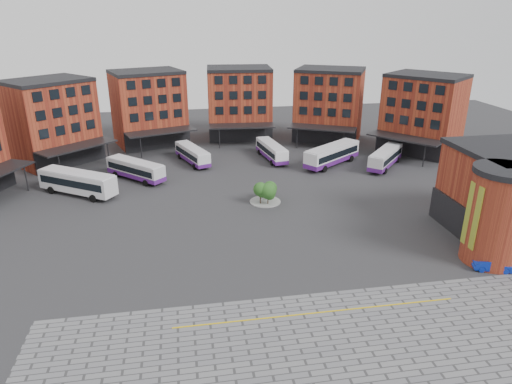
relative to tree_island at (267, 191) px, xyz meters
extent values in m
plane|color=#28282B|center=(-2.13, -11.57, -1.81)|extent=(160.00, 160.00, 0.00)
cube|color=slate|center=(-0.13, -33.57, -1.80)|extent=(50.00, 22.00, 0.02)
cube|color=gold|center=(-0.13, -25.57, -1.78)|extent=(26.00, 0.15, 0.02)
cylinder|color=black|center=(-34.65, 10.61, 0.19)|extent=(0.20, 0.20, 4.00)
cube|color=#993A21|center=(-33.58, 25.36, 5.19)|extent=(16.35, 16.13, 14.00)
cube|color=black|center=(-30.34, 21.75, 0.19)|extent=(10.00, 9.07, 4.00)
cube|color=black|center=(-33.58, 25.36, 12.49)|extent=(16.55, 16.35, 0.60)
cube|color=black|center=(-30.20, 21.61, 7.39)|extent=(8.60, 7.77, 8.00)
cube|color=black|center=(-28.76, 20.01, 2.19)|extent=(12.61, 11.97, 0.25)
cylinder|color=black|center=(-30.94, 15.63, 0.19)|extent=(0.20, 0.20, 4.00)
cylinder|color=black|center=(-24.18, 21.71, 0.19)|extent=(0.20, 0.20, 4.00)
cube|color=#993A21|center=(-17.43, 34.87, 5.19)|extent=(15.55, 13.69, 14.00)
cube|color=black|center=(-15.86, 30.28, 0.19)|extent=(12.45, 4.71, 4.00)
cube|color=black|center=(-17.43, 34.87, 12.49)|extent=(15.65, 13.97, 0.60)
cube|color=black|center=(-15.79, 30.10, 7.39)|extent=(10.87, 3.87, 8.00)
cube|color=black|center=(-15.09, 28.06, 2.19)|extent=(13.72, 8.39, 0.25)
cylinder|color=black|center=(-18.81, 24.88, 0.19)|extent=(0.20, 0.20, 4.00)
cylinder|color=black|center=(-10.20, 27.84, 0.19)|extent=(0.20, 0.20, 4.00)
cube|color=#993A21|center=(1.15, 37.32, 5.19)|extent=(13.67, 10.88, 14.00)
cube|color=black|center=(0.81, 32.48, 0.19)|extent=(13.00, 1.41, 4.00)
cube|color=black|center=(1.15, 37.32, 12.49)|extent=(13.69, 11.18, 0.60)
cube|color=black|center=(0.79, 32.28, 7.39)|extent=(11.42, 0.95, 8.00)
cube|color=black|center=(0.64, 30.13, 2.19)|extent=(13.28, 5.30, 0.25)
cylinder|color=black|center=(-4.02, 28.66, 0.19)|extent=(0.20, 0.20, 4.00)
cylinder|color=black|center=(5.06, 28.02, 0.19)|extent=(0.20, 0.20, 4.00)
cube|color=#993A21|center=(19.20, 32.31, 5.19)|extent=(16.12, 14.81, 14.00)
cube|color=black|center=(17.00, 27.99, 0.19)|extent=(11.81, 6.35, 4.00)
cube|color=black|center=(19.20, 32.31, 12.49)|extent=(16.26, 15.08, 0.60)
cube|color=black|center=(16.91, 27.81, 7.39)|extent=(10.26, 5.33, 8.00)
cube|color=black|center=(15.94, 25.89, 2.19)|extent=(13.58, 9.82, 0.25)
cylinder|color=black|center=(11.06, 26.35, 0.19)|extent=(0.20, 0.20, 4.00)
cylinder|color=black|center=(19.17, 22.22, 0.19)|extent=(0.20, 0.20, 4.00)
cube|color=#993A21|center=(33.87, 20.64, 5.19)|extent=(16.02, 16.39, 14.00)
cube|color=black|center=(30.16, 17.52, 0.19)|extent=(8.74, 10.28, 4.00)
cube|color=black|center=(33.87, 20.64, 12.49)|extent=(16.25, 16.58, 0.60)
cube|color=black|center=(30.00, 17.40, 7.39)|extent=(7.47, 8.86, 8.00)
cube|color=black|center=(28.36, 16.01, 2.19)|extent=(11.73, 12.79, 0.25)
cylinder|color=black|center=(24.05, 18.34, 0.19)|extent=(0.20, 0.20, 4.00)
cylinder|color=black|center=(29.90, 11.37, 0.19)|extent=(0.20, 0.20, 4.00)
cube|color=black|center=(20.77, -13.57, 0.19)|extent=(0.40, 12.00, 4.00)
cylinder|color=#993A21|center=(20.87, -19.57, 3.19)|extent=(6.00, 6.00, 10.00)
cylinder|color=black|center=(20.87, -19.57, 8.49)|extent=(6.40, 6.40, 0.60)
cube|color=yellow|center=(17.97, -19.57, 3.69)|extent=(0.12, 2.20, 7.00)
cylinder|color=gray|center=(-0.13, 0.43, -1.75)|extent=(4.40, 4.40, 0.12)
cylinder|color=#332114|center=(-0.93, -0.17, -1.01)|extent=(0.14, 0.14, 1.59)
sphere|color=#1A4E1E|center=(-0.93, -0.17, 0.41)|extent=(2.00, 2.00, 2.00)
sphere|color=#1A4E1E|center=(-0.73, -0.32, -0.06)|extent=(1.40, 1.40, 1.40)
cylinder|color=#332114|center=(0.67, 1.03, -1.15)|extent=(0.14, 0.14, 1.31)
sphere|color=#1A4E1E|center=(0.67, 1.03, 0.03)|extent=(2.02, 2.02, 2.02)
sphere|color=#1A4E1E|center=(0.87, 0.88, -0.36)|extent=(1.41, 1.41, 1.41)
cylinder|color=#332114|center=(0.07, -0.57, -1.08)|extent=(0.14, 0.14, 1.45)
sphere|color=#1A4E1E|center=(0.07, -0.57, 0.22)|extent=(2.28, 2.28, 2.28)
sphere|color=#1A4E1E|center=(0.27, -0.72, -0.21)|extent=(1.60, 1.60, 1.60)
cube|color=silver|center=(-26.78, 7.76, 0.21)|extent=(11.98, 9.24, 2.78)
cube|color=black|center=(-26.78, 7.76, 0.41)|extent=(11.18, 8.74, 1.08)
cube|color=silver|center=(-26.78, 7.76, 1.65)|extent=(11.50, 8.87, 0.14)
cube|color=black|center=(-31.90, 11.15, 0.46)|extent=(1.43, 2.08, 1.25)
cylinder|color=black|center=(-30.89, 8.78, -1.24)|extent=(1.13, 0.91, 1.13)
cylinder|color=black|center=(-29.33, 11.15, -1.24)|extent=(1.13, 0.91, 1.13)
cylinder|color=black|center=(-24.23, 4.38, -1.24)|extent=(1.13, 0.91, 1.13)
cylinder|color=black|center=(-22.67, 6.75, -1.24)|extent=(1.13, 0.91, 1.13)
cube|color=silver|center=(-18.90, 13.09, -0.02)|extent=(9.68, 9.56, 2.47)
cube|color=black|center=(-18.90, 13.09, 0.16)|extent=(9.09, 8.98, 0.96)
cube|color=silver|center=(-18.90, 13.09, 1.27)|extent=(9.29, 9.18, 0.12)
cube|color=black|center=(-22.79, 16.90, 0.21)|extent=(1.58, 1.61, 1.11)
cube|color=#561B7C|center=(-18.90, 13.09, -0.90)|extent=(9.73, 9.62, 0.71)
cylinder|color=black|center=(-22.32, 14.67, -1.30)|extent=(0.93, 0.92, 1.01)
cylinder|color=black|center=(-20.55, 16.47, -1.30)|extent=(0.93, 0.92, 1.01)
cylinder|color=black|center=(-17.25, 9.70, -1.30)|extent=(0.93, 0.92, 1.01)
cylinder|color=black|center=(-15.49, 11.50, -1.30)|extent=(0.93, 0.92, 1.01)
cube|color=silver|center=(-9.60, 20.22, -0.12)|extent=(5.97, 10.60, 2.33)
cube|color=black|center=(-9.60, 20.22, 0.05)|extent=(5.73, 9.84, 0.90)
cube|color=silver|center=(-9.60, 20.22, 1.09)|extent=(5.73, 10.18, 0.11)
cube|color=black|center=(-11.44, 25.00, 0.09)|extent=(1.93, 0.84, 1.04)
cube|color=#561B7C|center=(-9.60, 20.22, -0.95)|extent=(6.02, 10.65, 0.66)
cylinder|color=black|center=(-11.90, 22.91, -1.33)|extent=(0.61, 0.99, 0.95)
cylinder|color=black|center=(-9.69, 23.76, -1.33)|extent=(0.61, 0.99, 0.95)
cylinder|color=black|center=(-9.50, 16.67, -1.33)|extent=(0.61, 0.99, 0.95)
cylinder|color=black|center=(-7.29, 17.52, -1.33)|extent=(0.61, 0.99, 0.95)
cube|color=white|center=(4.71, 19.97, -0.09)|extent=(4.03, 10.88, 2.37)
cube|color=black|center=(4.71, 19.97, 0.08)|extent=(3.96, 10.05, 0.92)
cube|color=silver|center=(4.71, 19.97, 1.14)|extent=(3.87, 10.45, 0.12)
cube|color=black|center=(3.90, 25.13, 0.13)|extent=(2.05, 0.44, 1.06)
cube|color=#561B7C|center=(4.71, 19.97, -0.94)|extent=(4.08, 10.93, 0.68)
cylinder|color=black|center=(2.99, 23.15, -1.32)|extent=(0.44, 1.00, 0.97)
cylinder|color=black|center=(5.38, 23.52, -1.32)|extent=(0.44, 1.00, 0.97)
cylinder|color=black|center=(4.04, 16.42, -1.32)|extent=(0.44, 1.00, 0.97)
cylinder|color=black|center=(6.43, 16.79, -1.32)|extent=(0.44, 1.00, 0.97)
cube|color=white|center=(14.49, 14.96, 0.22)|extent=(11.81, 9.76, 2.80)
cube|color=black|center=(14.49, 14.96, 0.42)|extent=(11.04, 9.21, 1.09)
cube|color=silver|center=(14.49, 14.96, 1.68)|extent=(11.34, 9.37, 0.14)
cube|color=black|center=(19.47, 18.63, 0.48)|extent=(1.54, 2.03, 1.26)
cube|color=#561B7C|center=(14.49, 14.96, -0.78)|extent=(11.87, 9.81, 0.80)
cylinder|color=black|center=(16.88, 18.50, -1.23)|extent=(1.12, 0.95, 1.14)
cylinder|color=black|center=(18.57, 16.20, -1.23)|extent=(1.12, 0.95, 1.14)
cylinder|color=black|center=(10.41, 13.73, -1.23)|extent=(1.12, 0.95, 1.14)
cylinder|color=black|center=(12.10, 11.43, -1.23)|extent=(1.12, 0.95, 1.14)
cube|color=silver|center=(23.29, 12.44, 0.00)|extent=(9.34, 10.05, 2.49)
cube|color=black|center=(23.29, 12.44, 0.18)|extent=(8.79, 9.42, 0.97)
cube|color=silver|center=(23.29, 12.44, 1.30)|extent=(8.97, 9.65, 0.12)
cube|color=black|center=(26.95, 16.54, 0.23)|extent=(1.69, 1.53, 1.12)
cube|color=#561B7C|center=(23.29, 12.44, -0.89)|extent=(9.40, 10.10, 0.71)
cylinder|color=black|center=(24.72, 15.96, -1.30)|extent=(0.90, 0.96, 1.02)
cylinder|color=black|center=(26.62, 14.27, -1.30)|extent=(0.90, 0.96, 1.02)
cylinder|color=black|center=(19.96, 10.61, -1.30)|extent=(0.90, 0.96, 1.02)
cylinder|color=black|center=(21.86, 8.92, -1.30)|extent=(0.90, 0.96, 1.02)
imported|color=#0C25A2|center=(19.94, -21.59, -1.14)|extent=(4.27, 2.59, 1.33)
camera|label=1|loc=(-11.31, -58.28, 23.52)|focal=32.00mm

